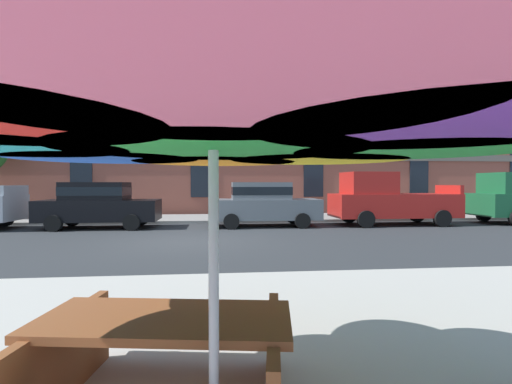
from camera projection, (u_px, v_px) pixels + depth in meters
ground_plane at (188, 242)px, 11.01m from camera, size 120.00×120.00×0.00m
sidewalk_far at (199, 218)px, 17.77m from camera, size 56.00×3.60×0.12m
apartment_building at (205, 116)px, 25.77m from camera, size 43.17×12.08×12.80m
sedan_black at (99, 204)px, 14.29m from camera, size 4.40×1.98×1.78m
sedan_gray at (263, 203)px, 14.95m from camera, size 4.40×1.98×1.78m
pickup_red at (388, 200)px, 15.49m from camera, size 5.10×2.12×2.20m
patio_umbrella at (213, 114)px, 2.10m from camera, size 3.77×3.77×2.39m
picnic_table at (166, 355)px, 2.68m from camera, size 2.01×1.78×0.77m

